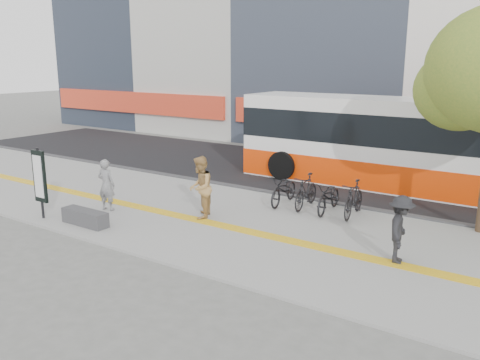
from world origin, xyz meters
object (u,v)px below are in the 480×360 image
Objects in this scene: signboard at (40,177)px; pedestrian_tan at (200,187)px; bench at (85,217)px; seated_woman at (106,185)px; bus at (403,147)px; pedestrian_dark at (400,230)px.

signboard is 4.87m from pedestrian_tan.
bench is at bearing 10.81° from signboard.
bench is 0.73× the size of signboard.
seated_woman reaches higher than bench.
pedestrian_dark is (2.17, -7.33, -0.74)m from bus.
signboard reaches higher than bench.
bus reaches higher than signboard.
signboard is 1.31× the size of seated_woman.
pedestrian_dark is at bearing 175.47° from seated_woman.
signboard is at bearing 94.02° from pedestrian_dark.
signboard is (-1.60, -0.31, 1.06)m from bench.
bus is 10.87m from seated_woman.
signboard is 1.33× the size of pedestrian_dark.
pedestrian_tan is (4.00, 2.77, -0.33)m from signboard.
bench is 3.51m from pedestrian_tan.
bus is 8.28m from pedestrian_tan.
pedestrian_tan is (2.40, 2.46, 0.74)m from bench.
signboard is at bearing 49.22° from seated_woman.
bench is 8.88m from pedestrian_dark.
bench is at bearing -70.95° from pedestrian_tan.
pedestrian_tan is (-3.97, -7.24, -0.60)m from bus.
bus reaches higher than pedestrian_dark.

